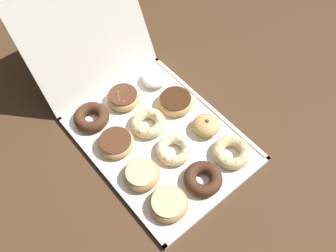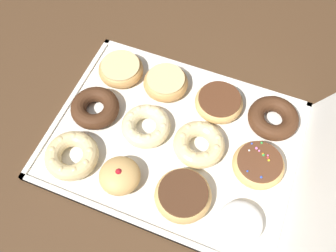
# 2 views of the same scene
# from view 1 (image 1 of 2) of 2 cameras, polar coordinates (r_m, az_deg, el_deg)

# --- Properties ---
(ground_plane) EXTENTS (3.00, 3.00, 0.00)m
(ground_plane) POSITION_cam_1_polar(r_m,az_deg,el_deg) (1.20, -1.20, -2.18)
(ground_plane) COLOR #4C331E
(donut_box) EXTENTS (0.43, 0.57, 0.01)m
(donut_box) POSITION_cam_1_polar(r_m,az_deg,el_deg) (1.19, -1.21, -2.04)
(donut_box) COLOR silver
(donut_box) RESTS_ON ground
(box_lid_open) EXTENTS (0.43, 0.23, 0.50)m
(box_lid_open) POSITION_cam_1_polar(r_m,az_deg,el_deg) (1.24, -13.64, 16.15)
(box_lid_open) COLOR silver
(box_lid_open) RESTS_ON ground
(glazed_ring_donut_0) EXTENTS (0.12, 0.12, 0.04)m
(glazed_ring_donut_0) POSITION_cam_1_polar(r_m,az_deg,el_deg) (1.07, 0.06, -12.01)
(glazed_ring_donut_0) COLOR tan
(glazed_ring_donut_0) RESTS_ON donut_box
(chocolate_cake_ring_donut_1) EXTENTS (0.12, 0.12, 0.04)m
(chocolate_cake_ring_donut_1) POSITION_cam_1_polar(r_m,az_deg,el_deg) (1.10, 5.61, -8.11)
(chocolate_cake_ring_donut_1) COLOR #472816
(chocolate_cake_ring_donut_1) RESTS_ON donut_box
(cruller_donut_2) EXTENTS (0.12, 0.12, 0.04)m
(cruller_donut_2) POSITION_cam_1_polar(r_m,az_deg,el_deg) (1.16, 9.91, -4.00)
(cruller_donut_2) COLOR #EACC8C
(cruller_donut_2) RESTS_ON donut_box
(glazed_ring_donut_3) EXTENTS (0.11, 0.11, 0.04)m
(glazed_ring_donut_3) POSITION_cam_1_polar(r_m,az_deg,el_deg) (1.11, -4.17, -7.53)
(glazed_ring_donut_3) COLOR tan
(glazed_ring_donut_3) RESTS_ON donut_box
(cruller_donut_4) EXTENTS (0.12, 0.12, 0.04)m
(cruller_donut_4) POSITION_cam_1_polar(r_m,az_deg,el_deg) (1.15, 0.85, -3.74)
(cruller_donut_4) COLOR beige
(cruller_donut_4) RESTS_ON donut_box
(jelly_filled_donut_5) EXTENTS (0.09, 0.09, 0.05)m
(jelly_filled_donut_5) POSITION_cam_1_polar(r_m,az_deg,el_deg) (1.19, 6.01, 0.12)
(jelly_filled_donut_5) COLOR tan
(jelly_filled_donut_5) RESTS_ON donut_box
(chocolate_frosted_donut_6) EXTENTS (0.12, 0.12, 0.04)m
(chocolate_frosted_donut_6) POSITION_cam_1_polar(r_m,az_deg,el_deg) (1.17, -8.17, -2.57)
(chocolate_frosted_donut_6) COLOR tan
(chocolate_frosted_donut_6) RESTS_ON donut_box
(cruller_donut_7) EXTENTS (0.12, 0.12, 0.04)m
(cruller_donut_7) POSITION_cam_1_polar(r_m,az_deg,el_deg) (1.20, -3.27, 0.41)
(cruller_donut_7) COLOR #EACC8C
(cruller_donut_7) RESTS_ON donut_box
(chocolate_frosted_donut_8) EXTENTS (0.12, 0.12, 0.04)m
(chocolate_frosted_donut_8) POSITION_cam_1_polar(r_m,az_deg,el_deg) (1.25, 1.19, 3.88)
(chocolate_frosted_donut_8) COLOR tan
(chocolate_frosted_donut_8) RESTS_ON donut_box
(chocolate_cake_ring_donut_9) EXTENTS (0.12, 0.12, 0.04)m
(chocolate_cake_ring_donut_9) POSITION_cam_1_polar(r_m,az_deg,el_deg) (1.24, -11.87, 1.37)
(chocolate_cake_ring_donut_9) COLOR #472816
(chocolate_cake_ring_donut_9) RESTS_ON donut_box
(sprinkle_donut_10) EXTENTS (0.11, 0.11, 0.04)m
(sprinkle_donut_10) POSITION_cam_1_polar(r_m,az_deg,el_deg) (1.27, -7.15, 4.37)
(sprinkle_donut_10) COLOR tan
(sprinkle_donut_10) RESTS_ON donut_box
(powdered_filled_donut_11) EXTENTS (0.09, 0.09, 0.04)m
(powdered_filled_donut_11) POSITION_cam_1_polar(r_m,az_deg,el_deg) (1.32, -2.14, 7.47)
(powdered_filled_donut_11) COLOR white
(powdered_filled_donut_11) RESTS_ON donut_box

